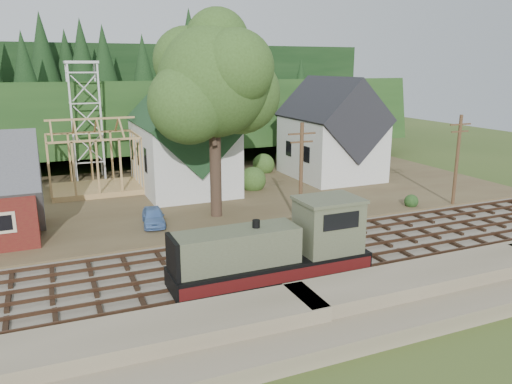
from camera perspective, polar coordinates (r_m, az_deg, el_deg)
name	(u,v)px	position (r m, az deg, el deg)	size (l,w,h in m)	color
ground	(238,268)	(30.73, -2.03, -8.66)	(140.00, 140.00, 0.00)	#384C1E
embankment	(306,335)	(23.82, 5.68, -15.96)	(64.00, 5.00, 1.60)	#7F7259
railroad_bed	(238,267)	(30.70, -2.03, -8.52)	(64.00, 11.00, 0.16)	#726B5B
village_flat	(168,196)	(47.08, -9.98, -0.50)	(64.00, 26.00, 0.30)	brown
hillside	(127,156)	(70.21, -14.55, 3.98)	(70.00, 28.00, 8.00)	#1E3F19
ridge	(111,140)	(85.88, -16.24, 5.68)	(80.00, 20.00, 12.00)	black
church	(183,139)	(48.16, -8.38, 6.01)	(8.40, 15.17, 13.00)	silver
farmhouse	(331,134)	(53.91, 8.59, 6.53)	(8.40, 10.80, 10.60)	silver
timber_frame	(94,161)	(49.38, -18.02, 3.41)	(8.20, 6.20, 6.99)	tan
lattice_tower	(83,85)	(54.62, -19.20, 11.46)	(3.20, 3.20, 12.12)	silver
big_tree	(216,89)	(38.57, -4.63, 11.62)	(10.90, 8.40, 14.70)	#38281E
telegraph_pole_near	(301,174)	(36.79, 5.17, 2.09)	(2.20, 0.28, 8.00)	#4C331E
telegraph_pole_far	(457,159)	(45.75, 22.00, 3.50)	(2.20, 0.28, 8.00)	#4C331E
locomotive	(279,250)	(27.89, 2.63, -6.63)	(11.27, 2.82, 4.53)	black
car_blue	(153,216)	(38.28, -11.65, -2.74)	(1.58, 3.94, 1.34)	#618ED0
car_red	(336,172)	(53.82, 9.11, 2.26)	(2.14, 4.64, 1.29)	#C3380F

